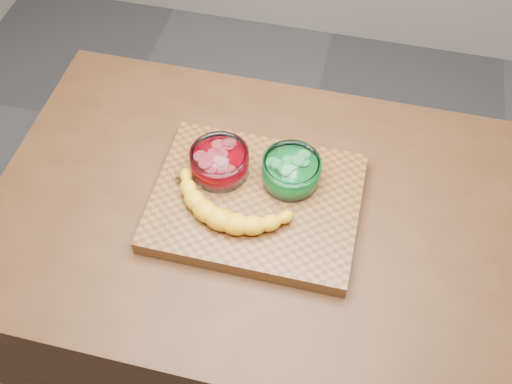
# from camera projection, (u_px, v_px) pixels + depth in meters

# --- Properties ---
(ground) EXTENTS (3.50, 3.50, 0.00)m
(ground) POSITION_uv_depth(u_px,v_px,m) (256.00, 349.00, 2.01)
(ground) COLOR #56565B
(ground) RESTS_ON ground
(counter) EXTENTS (1.20, 0.80, 0.90)m
(counter) POSITION_uv_depth(u_px,v_px,m) (256.00, 294.00, 1.64)
(counter) COLOR #4F2D17
(counter) RESTS_ON ground
(cutting_board) EXTENTS (0.45, 0.35, 0.04)m
(cutting_board) POSITION_uv_depth(u_px,v_px,m) (256.00, 202.00, 1.26)
(cutting_board) COLOR brown
(cutting_board) RESTS_ON counter
(bowl_red) EXTENTS (0.13, 0.13, 0.06)m
(bowl_red) POSITION_uv_depth(u_px,v_px,m) (220.00, 162.00, 1.26)
(bowl_red) COLOR white
(bowl_red) RESTS_ON cutting_board
(bowl_green) EXTENTS (0.13, 0.13, 0.06)m
(bowl_green) POSITION_uv_depth(u_px,v_px,m) (291.00, 171.00, 1.25)
(bowl_green) COLOR white
(bowl_green) RESTS_ON cutting_board
(banana) EXTENTS (0.30, 0.17, 0.04)m
(banana) POSITION_uv_depth(u_px,v_px,m) (232.00, 203.00, 1.21)
(banana) COLOR #F4AD15
(banana) RESTS_ON cutting_board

